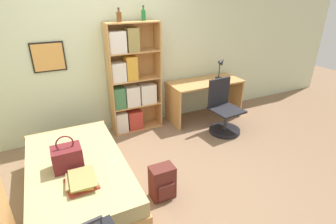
{
  "coord_description": "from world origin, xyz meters",
  "views": [
    {
      "loc": [
        -0.91,
        -2.57,
        2.16
      ],
      "look_at": [
        0.43,
        0.18,
        0.75
      ],
      "focal_mm": 28.0,
      "sensor_mm": 36.0,
      "label": 1
    }
  ],
  "objects": [
    {
      "name": "bed",
      "position": [
        -0.78,
        0.02,
        0.22
      ],
      "size": [
        1.04,
        1.82,
        0.45
      ],
      "color": "tan",
      "rests_on": "ground_plane"
    },
    {
      "name": "wall_back",
      "position": [
        -0.0,
        1.5,
        1.3
      ],
      "size": [
        10.0,
        0.09,
        2.6
      ],
      "color": "beige",
      "rests_on": "ground_plane"
    },
    {
      "name": "bookcase",
      "position": [
        0.29,
        1.3,
        0.83
      ],
      "size": [
        0.82,
        0.29,
        1.76
      ],
      "color": "tan",
      "rests_on": "ground_plane"
    },
    {
      "name": "ground_plane",
      "position": [
        0.0,
        0.0,
        0.0
      ],
      "size": [
        14.0,
        14.0,
        0.0
      ],
      "primitive_type": "plane",
      "color": "#84664C"
    },
    {
      "name": "backpack",
      "position": [
        0.06,
        -0.43,
        0.2
      ],
      "size": [
        0.27,
        0.22,
        0.4
      ],
      "color": "#56231E",
      "rests_on": "ground_plane"
    },
    {
      "name": "desk_lamp",
      "position": [
        1.98,
        1.18,
        0.97
      ],
      "size": [
        0.18,
        0.13,
        0.39
      ],
      "color": "black",
      "rests_on": "desk"
    },
    {
      "name": "handbag",
      "position": [
        -0.86,
        -0.04,
        0.58
      ],
      "size": [
        0.3,
        0.23,
        0.39
      ],
      "color": "maroon",
      "rests_on": "bed"
    },
    {
      "name": "desk",
      "position": [
        1.64,
        1.15,
        0.51
      ],
      "size": [
        1.33,
        0.6,
        0.71
      ],
      "color": "tan",
      "rests_on": "ground_plane"
    },
    {
      "name": "bottle_green",
      "position": [
        0.19,
        1.29,
        1.84
      ],
      "size": [
        0.07,
        0.07,
        0.19
      ],
      "color": "brown",
      "rests_on": "bookcase"
    },
    {
      "name": "bottle_brown",
      "position": [
        0.57,
        1.32,
        1.85
      ],
      "size": [
        0.06,
        0.06,
        0.21
      ],
      "color": "#1E6B2D",
      "rests_on": "bookcase"
    },
    {
      "name": "book_stack_on_bed",
      "position": [
        -0.78,
        -0.38,
        0.49
      ],
      "size": [
        0.31,
        0.36,
        0.08
      ],
      "color": "#B2382D",
      "rests_on": "bed"
    },
    {
      "name": "desk_chair",
      "position": [
        1.64,
        0.56,
        0.27
      ],
      "size": [
        0.51,
        0.51,
        0.88
      ],
      "color": "black",
      "rests_on": "ground_plane"
    }
  ]
}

